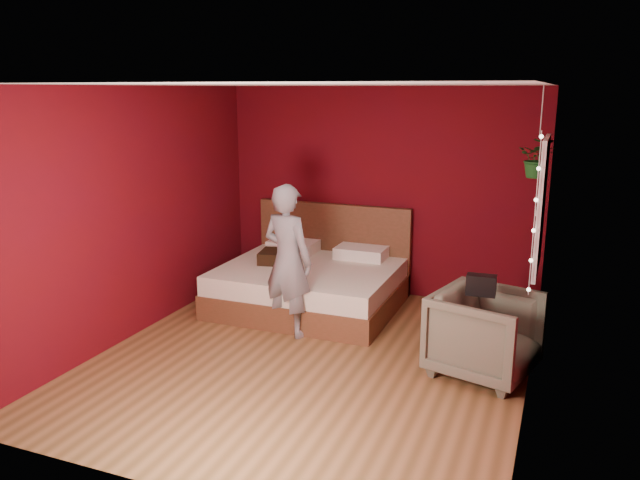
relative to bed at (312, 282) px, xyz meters
The scene contains 10 objects.
floor 1.57m from the bed, 67.70° to the right, with size 4.50×4.50×0.00m, color brown.
room_walls 2.07m from the bed, 67.70° to the right, with size 4.04×4.54×2.62m.
window 2.87m from the bed, 11.63° to the right, with size 0.05×0.97×1.27m.
fairy_lights 2.99m from the bed, 22.58° to the right, with size 0.04×0.04×1.45m.
bed is the anchor object (origin of this frame).
person 1.07m from the bed, 83.34° to the right, with size 0.59×0.39×1.63m, color slate.
armchair 2.48m from the bed, 28.11° to the right, with size 0.85×0.87×0.79m, color #5E5C4A.
handbag 2.55m from the bed, 30.57° to the right, with size 0.26×0.13×0.18m, color black.
throw_pillow 0.52m from the bed, behind, with size 0.40×0.40×0.14m, color #322010.
hanging_plant 2.93m from the bed, ahead, with size 0.39×0.35×0.92m.
Camera 1 is at (2.16, -5.22, 2.57)m, focal length 35.00 mm.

